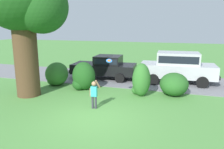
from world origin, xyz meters
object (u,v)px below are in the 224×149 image
(oak_tree_large, at_px, (26,4))
(parked_sedan, at_px, (105,66))
(frisbee, at_px, (109,61))
(child_thrower, at_px, (94,93))
(parked_suv, at_px, (177,66))

(oak_tree_large, bearing_deg, parked_sedan, 62.52)
(frisbee, bearing_deg, oak_tree_large, -175.64)
(child_thrower, bearing_deg, parked_sedan, 104.52)
(parked_sedan, relative_size, child_thrower, 3.50)
(child_thrower, bearing_deg, parked_suv, 60.18)
(parked_sedan, height_order, parked_suv, parked_suv)
(frisbee, bearing_deg, parked_suv, 56.96)
(parked_suv, relative_size, frisbee, 15.76)
(parked_suv, relative_size, child_thrower, 3.72)
(oak_tree_large, relative_size, frisbee, 21.53)
(child_thrower, xyz_separation_m, frisbee, (0.30, 1.14, 1.22))
(oak_tree_large, height_order, parked_suv, oak_tree_large)
(parked_suv, xyz_separation_m, frisbee, (-2.96, -4.55, 0.86))
(oak_tree_large, relative_size, child_thrower, 5.08)
(parked_sedan, xyz_separation_m, frisbee, (1.70, -4.27, 1.09))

